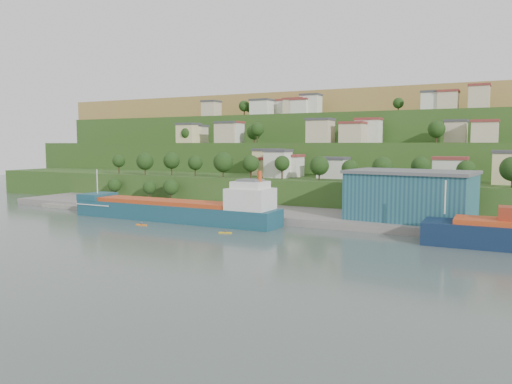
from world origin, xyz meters
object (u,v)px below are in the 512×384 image
Objects in this scene: warehouse at (411,195)px; caravan at (107,199)px; kayak_orange at (141,224)px; cargo_ship_near at (179,212)px.

caravan is at bearing -171.90° from warehouse.
kayak_orange is at bearing -39.61° from caravan.
warehouse is at bearing 21.57° from kayak_orange.
cargo_ship_near reaches higher than kayak_orange.
cargo_ship_near is 19.29× the size of kayak_orange.
caravan is at bearing 142.37° from kayak_orange.
cargo_ship_near is 43.51m from caravan.
warehouse is 5.63× the size of caravan.
warehouse is 70.96m from kayak_orange.
cargo_ship_near is 62.78m from warehouse.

